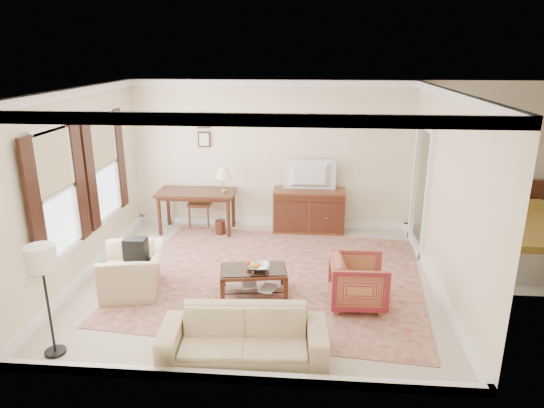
# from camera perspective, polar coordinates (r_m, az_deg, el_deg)

# --- Properties ---
(room_shell) EXTENTS (5.51, 5.01, 2.91)m
(room_shell) POSITION_cam_1_polar(r_m,az_deg,el_deg) (6.94, -1.88, 9.73)
(room_shell) COLOR beige
(room_shell) RESTS_ON ground
(annex_bedroom) EXTENTS (3.00, 2.70, 2.90)m
(annex_bedroom) POSITION_cam_1_polar(r_m,az_deg,el_deg) (9.32, 27.87, -3.83)
(annex_bedroom) COLOR beige
(annex_bedroom) RESTS_ON ground
(window_front) EXTENTS (0.12, 1.56, 1.80)m
(window_front) POSITION_cam_1_polar(r_m,az_deg,el_deg) (7.30, -24.05, 1.18)
(window_front) COLOR #CCB284
(window_front) RESTS_ON room_shell
(window_rear) EXTENTS (0.12, 1.56, 1.80)m
(window_rear) POSITION_cam_1_polar(r_m,az_deg,el_deg) (8.68, -19.14, 4.21)
(window_rear) COLOR #CCB284
(window_rear) RESTS_ON room_shell
(doorway) EXTENTS (0.10, 1.12, 2.25)m
(doorway) POSITION_cam_1_polar(r_m,az_deg,el_deg) (8.86, 17.07, 1.49)
(doorway) COLOR white
(doorway) RESTS_ON room_shell
(rug) EXTENTS (4.87, 4.29, 0.01)m
(rug) POSITION_cam_1_polar(r_m,az_deg,el_deg) (7.75, 0.33, -8.52)
(rug) COLOR maroon
(rug) RESTS_ON room_shell
(writing_desk) EXTENTS (1.50, 0.75, 0.82)m
(writing_desk) POSITION_cam_1_polar(r_m,az_deg,el_deg) (9.52, -8.88, 0.88)
(writing_desk) COLOR #3D1C11
(writing_desk) RESTS_ON room_shell
(desk_chair) EXTENTS (0.47, 0.47, 1.05)m
(desk_chair) POSITION_cam_1_polar(r_m,az_deg,el_deg) (9.90, -8.44, 0.45)
(desk_chair) COLOR brown
(desk_chair) RESTS_ON room_shell
(desk_lamp) EXTENTS (0.32, 0.32, 0.50)m
(desk_lamp) POSITION_cam_1_polar(r_m,az_deg,el_deg) (9.31, -5.74, 2.91)
(desk_lamp) COLOR silver
(desk_lamp) RESTS_ON writing_desk
(framed_prints) EXTENTS (0.25, 0.04, 0.68)m
(framed_prints) POSITION_cam_1_polar(r_m,az_deg,el_deg) (9.65, -8.03, 8.65)
(framed_prints) COLOR #3D1C11
(framed_prints) RESTS_ON room_shell
(sideboard) EXTENTS (1.38, 0.53, 0.85)m
(sideboard) POSITION_cam_1_polar(r_m,az_deg,el_deg) (9.52, 4.34, -0.76)
(sideboard) COLOR brown
(sideboard) RESTS_ON room_shell
(tv) EXTENTS (0.96, 0.55, 0.13)m
(tv) POSITION_cam_1_polar(r_m,az_deg,el_deg) (9.25, 4.47, 4.50)
(tv) COLOR black
(tv) RESTS_ON sideboard
(coffee_table) EXTENTS (1.03, 0.70, 0.41)m
(coffee_table) POSITION_cam_1_polar(r_m,az_deg,el_deg) (7.13, -2.18, -8.34)
(coffee_table) COLOR #3D1C11
(coffee_table) RESTS_ON room_shell
(fruit_bowl) EXTENTS (0.42, 0.42, 0.10)m
(fruit_bowl) POSITION_cam_1_polar(r_m,az_deg,el_deg) (7.03, -1.51, -7.33)
(fruit_bowl) COLOR silver
(fruit_bowl) RESTS_ON coffee_table
(book_a) EXTENTS (0.28, 0.09, 0.38)m
(book_a) POSITION_cam_1_polar(r_m,az_deg,el_deg) (7.19, -3.57, -9.42)
(book_a) COLOR brown
(book_a) RESTS_ON coffee_table
(book_b) EXTENTS (0.27, 0.11, 0.38)m
(book_b) POSITION_cam_1_polar(r_m,az_deg,el_deg) (7.11, -1.27, -9.72)
(book_b) COLOR brown
(book_b) RESTS_ON coffee_table
(striped_armchair) EXTENTS (0.74, 0.78, 0.78)m
(striped_armchair) POSITION_cam_1_polar(r_m,az_deg,el_deg) (6.90, 10.10, -8.74)
(striped_armchair) COLOR maroon
(striped_armchair) RESTS_ON room_shell
(club_armchair) EXTENTS (0.86, 1.13, 0.88)m
(club_armchair) POSITION_cam_1_polar(r_m,az_deg,el_deg) (7.43, -16.03, -6.76)
(club_armchair) COLOR #C9AF88
(club_armchair) RESTS_ON room_shell
(backpack) EXTENTS (0.29, 0.36, 0.40)m
(backpack) POSITION_cam_1_polar(r_m,az_deg,el_deg) (7.32, -15.75, -5.03)
(backpack) COLOR black
(backpack) RESTS_ON club_armchair
(sofa) EXTENTS (1.96, 0.69, 0.75)m
(sofa) POSITION_cam_1_polar(r_m,az_deg,el_deg) (5.76, -3.37, -14.42)
(sofa) COLOR #C9AF88
(sofa) RESTS_ON room_shell
(floor_lamp) EXTENTS (0.34, 0.34, 1.37)m
(floor_lamp) POSITION_cam_1_polar(r_m,az_deg,el_deg) (6.02, -25.45, -6.62)
(floor_lamp) COLOR black
(floor_lamp) RESTS_ON room_shell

